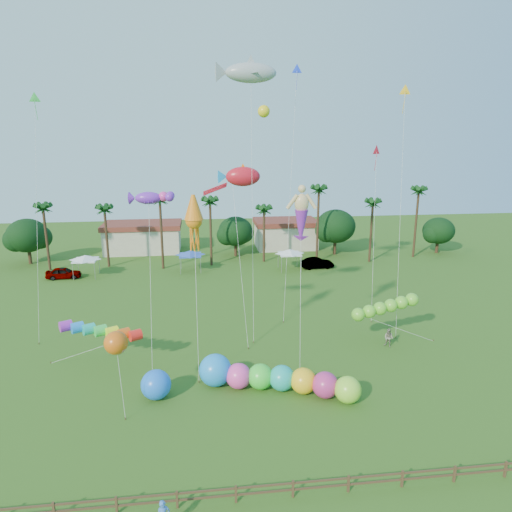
{
  "coord_description": "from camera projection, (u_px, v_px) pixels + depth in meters",
  "views": [
    {
      "loc": [
        -4.36,
        -25.66,
        18.31
      ],
      "look_at": [
        0.0,
        10.0,
        9.0
      ],
      "focal_mm": 32.0,
      "sensor_mm": 36.0,
      "label": 1
    }
  ],
  "objects": [
    {
      "name": "orange_ball_kite",
      "position": [
        116.0,
        343.0,
        29.75
      ],
      "size": [
        1.65,
        1.65,
        6.13
      ],
      "color": "#DD5D12",
      "rests_on": "ground"
    },
    {
      "name": "shark_kite",
      "position": [
        251.0,
        73.0,
        41.01
      ],
      "size": [
        6.61,
        7.34,
        25.12
      ],
      "color": "#97A0A5",
      "rests_on": "ground"
    },
    {
      "name": "ground",
      "position": [
        275.0,
        427.0,
        29.76
      ],
      "size": [
        160.0,
        160.0,
        0.0
      ],
      "primitive_type": "plane",
      "color": "#285116",
      "rests_on": "ground"
    },
    {
      "name": "delta_kite_yellow",
      "position": [
        405.0,
        96.0,
        41.62
      ],
      "size": [
        1.59,
        4.52,
        23.07
      ],
      "color": "yellow",
      "rests_on": "ground"
    },
    {
      "name": "delta_kite_green",
      "position": [
        35.0,
        105.0,
        39.67
      ],
      "size": [
        1.64,
        3.59,
        22.2
      ],
      "color": "green",
      "rests_on": "ground"
    },
    {
      "name": "delta_kite_red",
      "position": [
        376.0,
        154.0,
        45.56
      ],
      "size": [
        1.23,
        3.58,
        17.66
      ],
      "color": "red",
      "rests_on": "ground"
    },
    {
      "name": "caterpillar_inflatable",
      "position": [
        272.0,
        378.0,
        33.83
      ],
      "size": [
        11.82,
        6.04,
        2.48
      ],
      "rotation": [
        0.0,
        0.0,
        -0.34
      ],
      "color": "#FD42AB",
      "rests_on": "ground"
    },
    {
      "name": "lobster_kite",
      "position": [
        148.0,
        198.0,
        36.23
      ],
      "size": [
        4.01,
        5.67,
        14.4
      ],
      "color": "purple",
      "rests_on": "ground"
    },
    {
      "name": "squid_kite",
      "position": [
        194.0,
        221.0,
        35.02
      ],
      "size": [
        1.81,
        3.97,
        14.25
      ],
      "color": "orange",
      "rests_on": "ground"
    },
    {
      "name": "merman_kite",
      "position": [
        301.0,
        217.0,
        37.97
      ],
      "size": [
        2.24,
        4.99,
        14.2
      ],
      "color": "#DFBB7E",
      "rests_on": "ground"
    },
    {
      "name": "spectator_b",
      "position": [
        389.0,
        338.0,
        41.07
      ],
      "size": [
        1.05,
        1.04,
        1.71
      ],
      "primitive_type": "imported",
      "rotation": [
        0.0,
        0.0,
        -0.76
      ],
      "color": "gray",
      "rests_on": "ground"
    },
    {
      "name": "rainbow_tube",
      "position": [
        114.0,
        336.0,
        36.57
      ],
      "size": [
        8.99,
        3.19,
        3.35
      ],
      "color": "red",
      "rests_on": "ground"
    },
    {
      "name": "buildings_row",
      "position": [
        209.0,
        238.0,
        76.94
      ],
      "size": [
        35.0,
        7.0,
        4.0
      ],
      "color": "beige",
      "rests_on": "ground"
    },
    {
      "name": "fence",
      "position": [
        293.0,
        487.0,
        23.84
      ],
      "size": [
        36.12,
        0.12,
        1.0
      ],
      "color": "brown",
      "rests_on": "ground"
    },
    {
      "name": "car_a",
      "position": [
        64.0,
        273.0,
        61.18
      ],
      "size": [
        4.57,
        2.05,
        1.53
      ],
      "primitive_type": "imported",
      "rotation": [
        0.0,
        0.0,
        1.63
      ],
      "color": "#4C4C54",
      "rests_on": "ground"
    },
    {
      "name": "car_b",
      "position": [
        317.0,
        263.0,
        65.97
      ],
      "size": [
        4.76,
        1.9,
        1.54
      ],
      "primitive_type": "imported",
      "rotation": [
        0.0,
        0.0,
        1.63
      ],
      "color": "#4C4C54",
      "rests_on": "ground"
    },
    {
      "name": "green_worm",
      "position": [
        358.0,
        315.0,
        40.97
      ],
      "size": [
        10.69,
        1.73,
        3.65
      ],
      "color": "#68CC2D",
      "rests_on": "ground"
    },
    {
      "name": "fish_kite",
      "position": [
        243.0,
        177.0,
        42.29
      ],
      "size": [
        5.06,
        6.86,
        15.86
      ],
      "color": "red",
      "rests_on": "ground"
    },
    {
      "name": "blue_ball",
      "position": [
        156.0,
        385.0,
        32.84
      ],
      "size": [
        2.17,
        2.17,
        2.17
      ],
      "primitive_type": "sphere",
      "color": "#1C6FFD",
      "rests_on": "ground"
    },
    {
      "name": "tent_row",
      "position": [
        190.0,
        254.0,
        63.28
      ],
      "size": [
        31.0,
        4.0,
        0.6
      ],
      "color": "white",
      "rests_on": "ground"
    },
    {
      "name": "tree_line",
      "position": [
        252.0,
        231.0,
        71.38
      ],
      "size": [
        69.46,
        8.91,
        11.0
      ],
      "color": "#3A2819",
      "rests_on": "ground"
    },
    {
      "name": "delta_kite_blue",
      "position": [
        297.0,
        77.0,
        44.39
      ],
      "size": [
        2.28,
        4.07,
        25.3
      ],
      "color": "#1B3DF6",
      "rests_on": "ground"
    }
  ]
}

